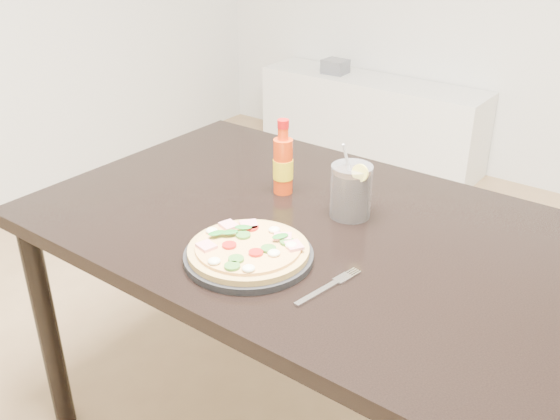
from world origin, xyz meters
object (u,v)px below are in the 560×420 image
Objects in this scene: plate at (249,256)px; pizza at (249,248)px; cola_cup at (351,192)px; media_console at (370,119)px; dining_table at (308,250)px; hot_sauce_bottle at (283,164)px; fork at (330,286)px.

pizza is at bearing 84.07° from plate.
plate is at bearing -102.10° from cola_cup.
media_console is at bearing 112.86° from pizza.
plate is 1.50× the size of cola_cup.
hot_sauce_bottle is at bearing 147.53° from dining_table.
cola_cup is (0.06, 0.09, 0.15)m from dining_table.
cola_cup is 2.34m from media_console.
dining_table is at bearing 142.81° from fork.
dining_table is 0.31m from fork.
hot_sauce_bottle reaches higher than dining_table.
cola_cup is at bearing 123.86° from fork.
hot_sauce_bottle is 0.48m from fork.
plate reaches higher than media_console.
plate is at bearing -165.92° from fork.
hot_sauce_bottle is 0.22m from cola_cup.
cola_cup is 0.14× the size of media_console.
pizza is at bearing -67.14° from media_console.
hot_sauce_bottle is at bearing -67.42° from media_console.
dining_table is 0.25m from plate.
dining_table reaches higher than media_console.
dining_table is 4.81× the size of plate.
pizza reaches higher than dining_table.
plate is 0.21m from fork.
cola_cup reaches higher than dining_table.
hot_sauce_bottle reaches higher than media_console.
hot_sauce_bottle is 1.07× the size of cola_cup.
pizza is 1.44× the size of fork.
cola_cup is at bearing 54.42° from dining_table.
cola_cup reaches higher than pizza.
pizza is 1.31× the size of hot_sauce_bottle.
cola_cup is at bearing 77.88° from pizza.
pizza reaches higher than plate.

